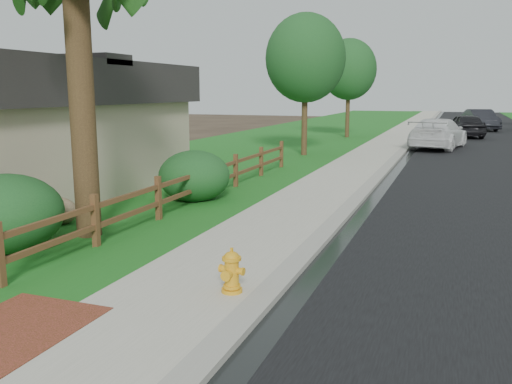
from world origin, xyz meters
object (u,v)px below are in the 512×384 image
at_px(white_suv, 438,133).
at_px(ranch_fence, 182,188).
at_px(dark_car_mid, 465,125).
at_px(fire_hydrant, 232,272).

bearing_deg(white_suv, ranch_fence, 83.18).
relative_size(ranch_fence, dark_car_mid, 3.69).
height_order(white_suv, dark_car_mid, white_suv).
xyz_separation_m(fire_hydrant, dark_car_mid, (3.53, 31.92, 0.39)).
height_order(ranch_fence, dark_car_mid, dark_car_mid).
bearing_deg(ranch_fence, white_suv, 73.14).
xyz_separation_m(ranch_fence, fire_hydrant, (3.50, -5.06, -0.20)).
distance_m(ranch_fence, fire_hydrant, 6.16).
bearing_deg(ranch_fence, fire_hydrant, -55.34).
relative_size(white_suv, dark_car_mid, 1.21).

